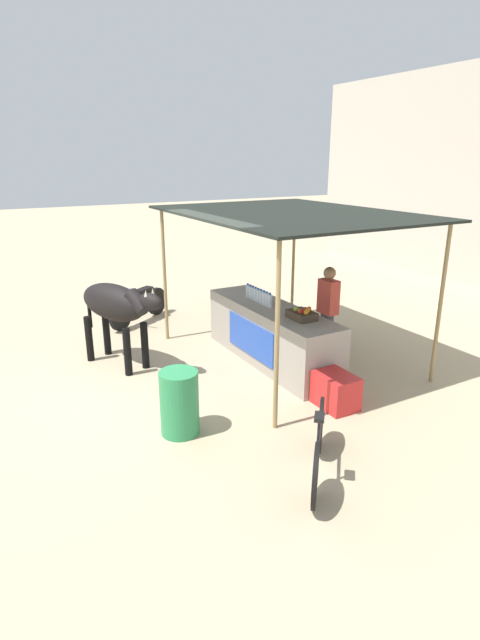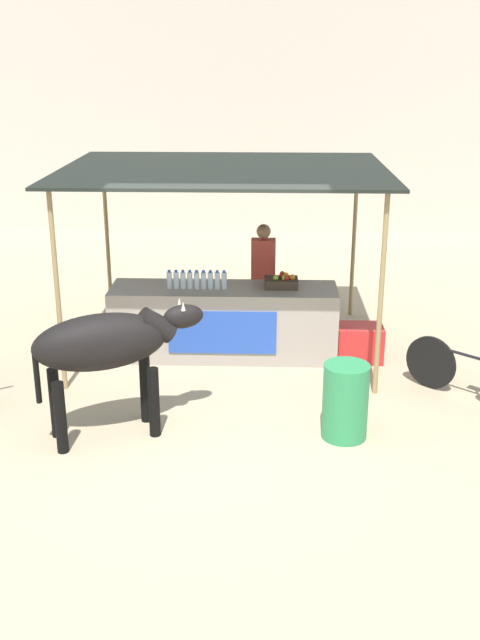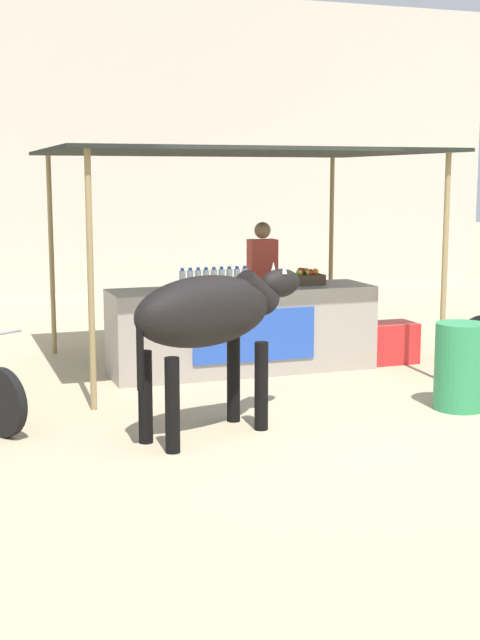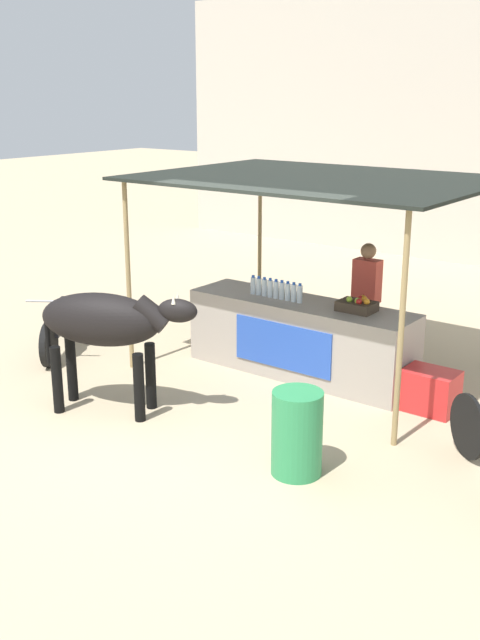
{
  "view_description": "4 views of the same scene",
  "coord_description": "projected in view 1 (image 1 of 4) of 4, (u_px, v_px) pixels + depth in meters",
  "views": [
    {
      "loc": [
        6.62,
        -2.09,
        3.32
      ],
      "look_at": [
        0.14,
        1.52,
        0.88
      ],
      "focal_mm": 28.0,
      "sensor_mm": 36.0,
      "label": 1
    },
    {
      "loc": [
        0.55,
        -7.23,
        3.89
      ],
      "look_at": [
        0.27,
        0.65,
        1.06
      ],
      "focal_mm": 42.0,
      "sensor_mm": 36.0,
      "label": 2
    },
    {
      "loc": [
        -3.25,
        -7.18,
        2.2
      ],
      "look_at": [
        -0.47,
        0.91,
        0.81
      ],
      "focal_mm": 50.0,
      "sensor_mm": 36.0,
      "label": 3
    },
    {
      "loc": [
        4.85,
        -5.48,
        3.49
      ],
      "look_at": [
        0.21,
        0.65,
        1.14
      ],
      "focal_mm": 42.0,
      "sensor_mm": 36.0,
      "label": 4
    }
  ],
  "objects": [
    {
      "name": "water_bottle_row",
      "position": [
        258.0,
        296.0,
        8.45
      ],
      "size": [
        0.79,
        0.07,
        0.25
      ],
      "color": "silver",
      "rests_on": "stall_counter"
    },
    {
      "name": "ground_plane",
      "position": [
        147.0,
        388.0,
        7.5
      ],
      "size": [
        60.0,
        60.0,
        0.0
      ],
      "primitive_type": "plane",
      "color": "tan"
    },
    {
      "name": "bicycle_leaning",
      "position": [
        318.0,
        447.0,
        5.36
      ],
      "size": [
        1.28,
        1.12,
        0.85
      ],
      "color": "black",
      "rests_on": "ground"
    },
    {
      "name": "fruit_crate",
      "position": [
        302.0,
        314.0,
        7.58
      ],
      "size": [
        0.44,
        0.32,
        0.18
      ],
      "color": "#3F3326",
      "rests_on": "stall_counter"
    },
    {
      "name": "stall_awning",
      "position": [
        290.0,
        218.0,
        7.91
      ],
      "size": [
        4.2,
        3.2,
        2.49
      ],
      "color": "black",
      "rests_on": "ground"
    },
    {
      "name": "cow",
      "position": [
        116.0,
        306.0,
        8.03
      ],
      "size": [
        1.81,
        1.06,
        1.44
      ],
      "color": "black",
      "rests_on": "ground"
    },
    {
      "name": "cooler_box",
      "position": [
        336.0,
        391.0,
        6.89
      ],
      "size": [
        0.6,
        0.44,
        0.48
      ],
      "primitive_type": "cube",
      "color": "red",
      "rests_on": "ground"
    },
    {
      "name": "motorcycle_parked",
      "position": [
        138.0,
        303.0,
        10.36
      ],
      "size": [
        1.08,
        1.54,
        0.9
      ],
      "color": "black",
      "rests_on": "ground"
    },
    {
      "name": "water_barrel",
      "position": [
        179.0,
        403.0,
        6.18
      ],
      "size": [
        0.49,
        0.49,
        0.83
      ],
      "primitive_type": "cylinder",
      "color": "#2D8C51",
      "rests_on": "ground"
    },
    {
      "name": "stall_counter",
      "position": [
        271.0,
        334.0,
        8.37
      ],
      "size": [
        3.0,
        0.82,
        0.96
      ],
      "color": "#9E9389",
      "rests_on": "ground"
    },
    {
      "name": "vendor_behind_counter",
      "position": [
        327.0,
        315.0,
        8.17
      ],
      "size": [
        0.34,
        0.22,
        1.65
      ],
      "color": "#383842",
      "rests_on": "ground"
    }
  ]
}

